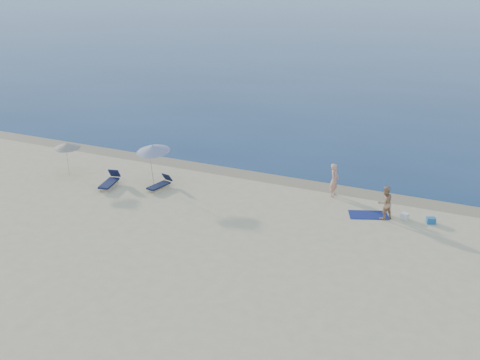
% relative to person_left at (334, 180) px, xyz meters
% --- Properties ---
extents(sea, '(240.00, 160.00, 0.01)m').
position_rel_person_left_xyz_m(sea, '(-2.26, 81.67, -0.91)').
color(sea, '#0C2449').
rests_on(sea, ground).
extents(wet_sand_strip, '(240.00, 1.60, 0.00)m').
position_rel_person_left_xyz_m(wet_sand_strip, '(-2.26, 1.07, -0.91)').
color(wet_sand_strip, '#847254').
rests_on(wet_sand_strip, ground).
extents(person_left, '(0.45, 0.67, 1.82)m').
position_rel_person_left_xyz_m(person_left, '(0.00, 0.00, 0.00)').
color(person_left, tan).
rests_on(person_left, ground).
extents(person_right, '(1.03, 1.04, 1.69)m').
position_rel_person_left_xyz_m(person_right, '(3.08, -1.77, -0.06)').
color(person_right, tan).
rests_on(person_right, ground).
extents(beach_towel, '(2.16, 1.69, 0.03)m').
position_rel_person_left_xyz_m(beach_towel, '(2.31, -1.70, -0.89)').
color(beach_towel, '#101953').
rests_on(beach_towel, ground).
extents(white_bag, '(0.40, 0.36, 0.30)m').
position_rel_person_left_xyz_m(white_bag, '(4.03, -1.39, -0.76)').
color(white_bag, silver).
rests_on(white_bag, ground).
extents(blue_cooler, '(0.50, 0.44, 0.30)m').
position_rel_person_left_xyz_m(blue_cooler, '(5.28, -1.38, -0.76)').
color(blue_cooler, '#1C5C9B').
rests_on(blue_cooler, ground).
extents(umbrella_near, '(2.05, 2.07, 2.44)m').
position_rel_person_left_xyz_m(umbrella_near, '(-9.65, -2.59, 1.21)').
color(umbrella_near, silver).
rests_on(umbrella_near, ground).
extents(umbrella_far, '(2.04, 2.04, 2.03)m').
position_rel_person_left_xyz_m(umbrella_far, '(-15.03, -3.36, 0.88)').
color(umbrella_far, silver).
rests_on(umbrella_far, ground).
extents(lounger_left, '(0.98, 1.91, 0.81)m').
position_rel_person_left_xyz_m(lounger_left, '(-11.75, -3.93, -0.62)').
color(lounger_left, '#151A3B').
rests_on(lounger_left, ground).
extents(lounger_right, '(0.81, 1.68, 0.71)m').
position_rel_person_left_xyz_m(lounger_right, '(-9.02, -3.03, -0.65)').
color(lounger_right, '#131A35').
rests_on(lounger_right, ground).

